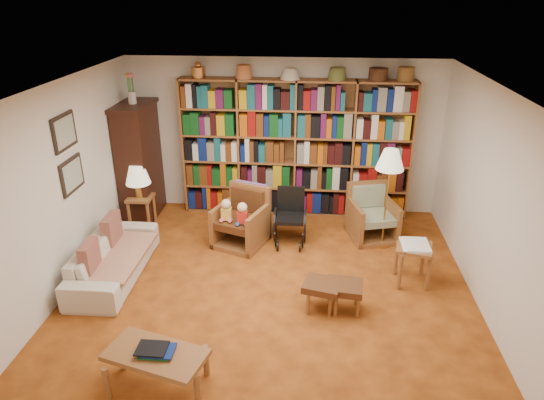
# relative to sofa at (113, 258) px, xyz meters

# --- Properties ---
(floor) EXTENTS (5.00, 5.00, 0.00)m
(floor) POSITION_rel_sofa_xyz_m (2.05, -0.17, -0.26)
(floor) COLOR #B0581B
(floor) RESTS_ON ground
(ceiling) EXTENTS (5.00, 5.00, 0.00)m
(ceiling) POSITION_rel_sofa_xyz_m (2.05, -0.17, 2.24)
(ceiling) COLOR white
(ceiling) RESTS_ON wall_back
(wall_back) EXTENTS (5.00, 0.00, 5.00)m
(wall_back) POSITION_rel_sofa_xyz_m (2.05, 2.33, 0.99)
(wall_back) COLOR silver
(wall_back) RESTS_ON floor
(wall_front) EXTENTS (5.00, 0.00, 5.00)m
(wall_front) POSITION_rel_sofa_xyz_m (2.05, -2.67, 0.99)
(wall_front) COLOR silver
(wall_front) RESTS_ON floor
(wall_left) EXTENTS (0.00, 5.00, 5.00)m
(wall_left) POSITION_rel_sofa_xyz_m (-0.45, -0.17, 0.99)
(wall_left) COLOR silver
(wall_left) RESTS_ON floor
(wall_right) EXTENTS (0.00, 5.00, 5.00)m
(wall_right) POSITION_rel_sofa_xyz_m (4.55, -0.17, 0.99)
(wall_right) COLOR silver
(wall_right) RESTS_ON floor
(bookshelf) EXTENTS (3.60, 0.30, 2.42)m
(bookshelf) POSITION_rel_sofa_xyz_m (2.25, 2.16, 0.92)
(bookshelf) COLOR brown
(bookshelf) RESTS_ON floor
(curio_cabinet) EXTENTS (0.50, 0.95, 2.40)m
(curio_cabinet) POSITION_rel_sofa_xyz_m (-0.20, 1.83, 0.70)
(curio_cabinet) COLOR black
(curio_cabinet) RESTS_ON floor
(framed_pictures) EXTENTS (0.03, 0.52, 0.97)m
(framed_pictures) POSITION_rel_sofa_xyz_m (-0.43, 0.13, 1.37)
(framed_pictures) COLOR black
(framed_pictures) RESTS_ON wall_left
(sofa) EXTENTS (1.76, 0.71, 0.51)m
(sofa) POSITION_rel_sofa_xyz_m (0.00, 0.00, 0.00)
(sofa) COLOR beige
(sofa) RESTS_ON floor
(sofa_throw) EXTENTS (0.70, 1.29, 0.04)m
(sofa_throw) POSITION_rel_sofa_xyz_m (0.05, -0.00, 0.04)
(sofa_throw) COLOR beige
(sofa_throw) RESTS_ON sofa
(cushion_left) EXTENTS (0.14, 0.42, 0.41)m
(cushion_left) POSITION_rel_sofa_xyz_m (-0.13, 0.35, 0.19)
(cushion_left) COLOR maroon
(cushion_left) RESTS_ON sofa
(cushion_right) EXTENTS (0.15, 0.40, 0.39)m
(cushion_right) POSITION_rel_sofa_xyz_m (-0.13, -0.35, 0.19)
(cushion_right) COLOR maroon
(cushion_right) RESTS_ON sofa
(side_table_lamp) EXTENTS (0.38, 0.38, 0.51)m
(side_table_lamp) POSITION_rel_sofa_xyz_m (-0.10, 1.41, 0.12)
(side_table_lamp) COLOR brown
(side_table_lamp) RESTS_ON floor
(table_lamp) EXTENTS (0.38, 0.38, 0.52)m
(table_lamp) POSITION_rel_sofa_xyz_m (-0.10, 1.41, 0.61)
(table_lamp) COLOR #B78E3A
(table_lamp) RESTS_ON side_table_lamp
(armchair_leather) EXTENTS (0.91, 0.90, 0.85)m
(armchair_leather) POSITION_rel_sofa_xyz_m (1.52, 1.07, 0.09)
(armchair_leather) COLOR brown
(armchair_leather) RESTS_ON floor
(armchair_sage) EXTENTS (0.81, 0.82, 0.80)m
(armchair_sage) POSITION_rel_sofa_xyz_m (3.45, 1.43, 0.05)
(armchair_sage) COLOR brown
(armchair_sage) RESTS_ON floor
(wheelchair) EXTENTS (0.47, 0.65, 0.82)m
(wheelchair) POSITION_rel_sofa_xyz_m (2.23, 1.17, 0.12)
(wheelchair) COLOR black
(wheelchair) RESTS_ON floor
(floor_lamp) EXTENTS (0.39, 0.39, 1.47)m
(floor_lamp) POSITION_rel_sofa_xyz_m (3.58, 1.13, 1.01)
(floor_lamp) COLOR #B78E3A
(floor_lamp) RESTS_ON floor
(side_table_papers) EXTENTS (0.50, 0.50, 0.56)m
(side_table_papers) POSITION_rel_sofa_xyz_m (3.83, 0.17, 0.18)
(side_table_papers) COLOR brown
(side_table_papers) RESTS_ON floor
(footstool_a) EXTENTS (0.46, 0.40, 0.36)m
(footstool_a) POSITION_rel_sofa_xyz_m (2.94, -0.48, 0.04)
(footstool_a) COLOR #4F2615
(footstool_a) RESTS_ON floor
(footstool_b) EXTENTS (0.50, 0.45, 0.36)m
(footstool_b) POSITION_rel_sofa_xyz_m (2.69, -0.48, 0.04)
(footstool_b) COLOR #4F2615
(footstool_b) RESTS_ON floor
(coffee_table) EXTENTS (1.02, 0.70, 0.46)m
(coffee_table) POSITION_rel_sofa_xyz_m (1.15, -1.83, 0.10)
(coffee_table) COLOR brown
(coffee_table) RESTS_ON floor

